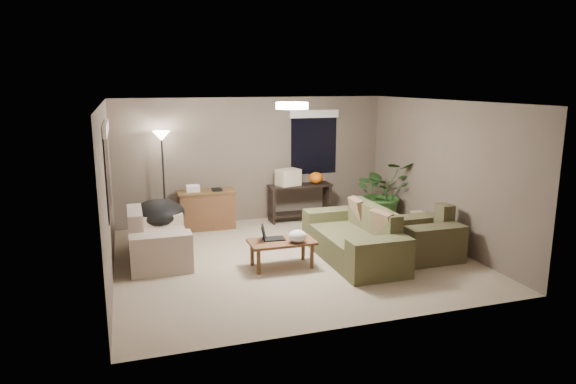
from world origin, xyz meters
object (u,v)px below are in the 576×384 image
object	(u,v)px
loveseat	(156,242)
floor_lamp	(162,148)
papasan_chair	(159,218)
desk	(207,209)
console_table	(300,200)
houseplant	(382,199)
armchair	(425,239)
main_sofa	(355,241)
coffee_table	(282,244)
cat_scratching_post	(417,227)

from	to	relation	value
loveseat	floor_lamp	world-z (taller)	floor_lamp
papasan_chair	loveseat	bearing A→B (deg)	-97.01
desk	console_table	distance (m)	1.91
console_table	floor_lamp	distance (m)	2.93
desk	houseplant	xyz separation A→B (m)	(3.39, -0.74, 0.13)
console_table	houseplant	xyz separation A→B (m)	(1.48, -0.75, 0.07)
armchair	floor_lamp	size ratio (longest dim) A/B	0.52
main_sofa	desk	distance (m)	3.17
armchair	coffee_table	world-z (taller)	armchair
papasan_chair	main_sofa	bearing A→B (deg)	-30.32
console_table	coffee_table	bearing A→B (deg)	-114.83
console_table	papasan_chair	size ratio (longest dim) A/B	1.27
floor_lamp	papasan_chair	bearing A→B (deg)	-102.30
console_table	main_sofa	bearing A→B (deg)	-88.02
floor_lamp	coffee_table	bearing A→B (deg)	-58.67
papasan_chair	cat_scratching_post	distance (m)	4.62
desk	main_sofa	bearing A→B (deg)	-50.98
desk	console_table	world-z (taller)	same
main_sofa	loveseat	distance (m)	3.18
floor_lamp	loveseat	bearing A→B (deg)	-99.61
main_sofa	floor_lamp	size ratio (longest dim) A/B	1.15
console_table	loveseat	bearing A→B (deg)	-151.91
loveseat	desk	distance (m)	1.89
main_sofa	cat_scratching_post	bearing A→B (deg)	22.19
armchair	papasan_chair	size ratio (longest dim) A/B	0.98
floor_lamp	cat_scratching_post	distance (m)	4.91
houseplant	main_sofa	bearing A→B (deg)	-128.84
armchair	cat_scratching_post	size ratio (longest dim) A/B	2.00
loveseat	papasan_chair	size ratio (longest dim) A/B	1.56
coffee_table	console_table	bearing A→B (deg)	65.17
main_sofa	houseplant	distance (m)	2.23
main_sofa	houseplant	world-z (taller)	houseplant
coffee_table	floor_lamp	size ratio (longest dim) A/B	0.52
papasan_chair	houseplant	xyz separation A→B (m)	(4.34, 0.00, 0.04)
floor_lamp	cat_scratching_post	size ratio (longest dim) A/B	3.82
armchair	papasan_chair	xyz separation A→B (m)	(-4.06, 1.99, 0.17)
main_sofa	coffee_table	bearing A→B (deg)	-179.35
coffee_table	console_table	distance (m)	2.75
loveseat	main_sofa	bearing A→B (deg)	-16.38
armchair	houseplant	size ratio (longest dim) A/B	0.77
loveseat	armchair	world-z (taller)	same
console_table	papasan_chair	xyz separation A→B (m)	(-2.86, -0.75, 0.03)
cat_scratching_post	armchair	bearing A→B (deg)	-115.33
armchair	houseplant	xyz separation A→B (m)	(0.28, 2.00, 0.21)
desk	console_table	bearing A→B (deg)	0.43
desk	cat_scratching_post	world-z (taller)	desk
armchair	houseplant	bearing A→B (deg)	82.05
loveseat	console_table	size ratio (longest dim) A/B	1.23
loveseat	floor_lamp	distance (m)	2.09
coffee_table	papasan_chair	world-z (taller)	papasan_chair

